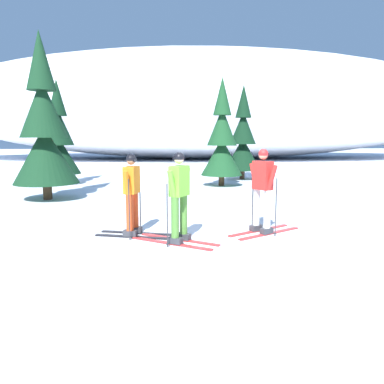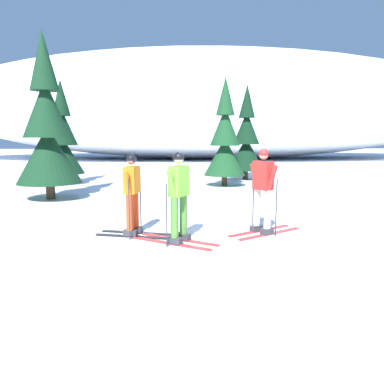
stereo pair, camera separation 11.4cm
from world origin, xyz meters
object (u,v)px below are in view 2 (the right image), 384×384
(pine_tree_center_left, at_px, (47,131))
(pine_tree_far_right, at_px, (246,140))
(skier_red_jacket, at_px, (263,190))
(skier_orange_jacket, at_px, (133,194))
(pine_tree_far_left, at_px, (63,141))
(pine_tree_center_right, at_px, (225,141))
(skier_lime_jacket, at_px, (179,196))

(pine_tree_center_left, height_order, pine_tree_far_right, pine_tree_center_left)
(skier_red_jacket, xyz_separation_m, pine_tree_center_left, (-6.07, 4.76, 1.32))
(pine_tree_far_right, bearing_deg, skier_orange_jacket, -112.67)
(skier_red_jacket, height_order, skier_orange_jacket, skier_red_jacket)
(skier_orange_jacket, xyz_separation_m, pine_tree_far_right, (4.34, 10.39, 1.02))
(pine_tree_far_left, xyz_separation_m, pine_tree_center_right, (7.03, -0.97, -0.00))
(skier_orange_jacket, distance_m, pine_tree_far_right, 11.31)
(pine_tree_far_left, distance_m, pine_tree_center_right, 7.10)
(pine_tree_far_left, distance_m, pine_tree_far_right, 8.53)
(pine_tree_far_left, bearing_deg, pine_tree_center_right, -7.87)
(skier_red_jacket, bearing_deg, pine_tree_far_left, 127.42)
(skier_lime_jacket, bearing_deg, pine_tree_far_left, 117.73)
(skier_orange_jacket, height_order, pine_tree_far_right, pine_tree_far_right)
(pine_tree_center_left, distance_m, pine_tree_far_right, 9.49)
(pine_tree_far_left, distance_m, pine_tree_center_left, 4.23)
(pine_tree_center_left, bearing_deg, skier_orange_jacket, -55.35)
(pine_tree_center_left, bearing_deg, pine_tree_far_left, 100.25)
(skier_lime_jacket, relative_size, pine_tree_center_left, 0.33)
(pine_tree_far_left, bearing_deg, pine_tree_center_left, -79.75)
(skier_red_jacket, relative_size, pine_tree_far_left, 0.40)
(pine_tree_center_right, bearing_deg, skier_red_jacket, -91.56)
(skier_orange_jacket, xyz_separation_m, pine_tree_far_left, (-4.06, 8.94, 1.01))
(skier_orange_jacket, distance_m, pine_tree_center_left, 5.98)
(pine_tree_center_right, bearing_deg, pine_tree_far_left, 172.13)
(pine_tree_far_left, height_order, pine_tree_center_right, pine_tree_far_left)
(skier_red_jacket, height_order, skier_lime_jacket, skier_red_jacket)
(skier_lime_jacket, xyz_separation_m, skier_orange_jacket, (-0.96, 0.60, -0.04))
(skier_orange_jacket, xyz_separation_m, pine_tree_center_left, (-3.31, 4.79, 1.38))
(skier_red_jacket, height_order, pine_tree_center_right, pine_tree_center_right)
(pine_tree_far_left, relative_size, pine_tree_center_right, 1.00)
(pine_tree_center_right, bearing_deg, pine_tree_far_right, 60.53)
(skier_red_jacket, bearing_deg, pine_tree_far_right, 81.31)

